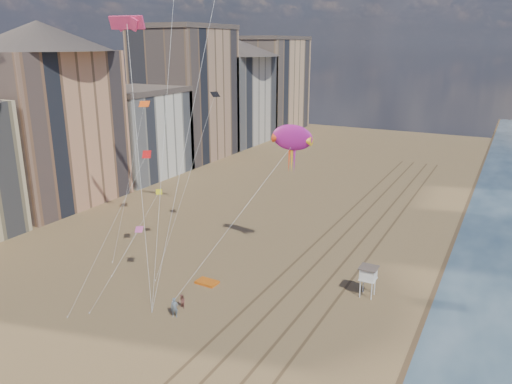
# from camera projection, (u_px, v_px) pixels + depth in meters

# --- Properties ---
(wet_sand) EXTENTS (260.00, 260.00, 0.00)m
(wet_sand) POSITION_uv_depth(u_px,v_px,m) (485.00, 265.00, 58.87)
(wet_sand) COLOR #42301E
(wet_sand) RESTS_ON ground
(tracks) EXTENTS (7.68, 120.00, 0.01)m
(tracks) POSITION_uv_depth(u_px,v_px,m) (324.00, 269.00, 57.71)
(tracks) COLOR brown
(tracks) RESTS_ON ground
(buildings) EXTENTS (34.72, 131.35, 29.00)m
(buildings) POSITION_uv_depth(u_px,v_px,m) (169.00, 100.00, 105.49)
(buildings) COLOR #C6B284
(buildings) RESTS_ON ground
(lifeguard_stand) EXTENTS (1.81, 1.81, 3.26)m
(lifeguard_stand) POSITION_uv_depth(u_px,v_px,m) (368.00, 274.00, 50.98)
(lifeguard_stand) COLOR silver
(lifeguard_stand) RESTS_ON ground
(grounded_kite) EXTENTS (2.42, 1.60, 0.27)m
(grounded_kite) POSITION_uv_depth(u_px,v_px,m) (207.00, 282.00, 54.35)
(grounded_kite) COLOR orange
(grounded_kite) RESTS_ON ground
(show_kite) EXTENTS (5.75, 7.40, 20.90)m
(show_kite) POSITION_uv_depth(u_px,v_px,m) (292.00, 138.00, 54.59)
(show_kite) COLOR #9E1881
(show_kite) RESTS_ON ground
(kite_flyer_a) EXTENTS (0.84, 0.74, 1.95)m
(kite_flyer_a) POSITION_uv_depth(u_px,v_px,m) (174.00, 308.00, 47.52)
(kite_flyer_a) COLOR slate
(kite_flyer_a) RESTS_ON ground
(kite_flyer_b) EXTENTS (0.82, 0.70, 1.46)m
(kite_flyer_b) POSITION_uv_depth(u_px,v_px,m) (182.00, 302.00, 49.09)
(kite_flyer_b) COLOR brown
(kite_flyer_b) RESTS_ON ground
(small_kites) EXTENTS (12.06, 11.49, 14.29)m
(small_kites) POSITION_uv_depth(u_px,v_px,m) (159.00, 140.00, 58.39)
(small_kites) COLOR #E258A2
(small_kites) RESTS_ON ground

